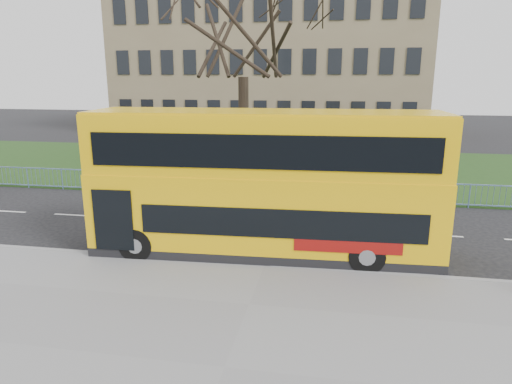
% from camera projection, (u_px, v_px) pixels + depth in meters
% --- Properties ---
extents(ground, '(120.00, 120.00, 0.00)m').
position_uv_depth(ground, '(272.00, 250.00, 15.59)').
color(ground, black).
rests_on(ground, ground).
extents(pavement, '(80.00, 10.50, 0.12)m').
position_uv_depth(pavement, '(225.00, 370.00, 9.13)').
color(pavement, slate).
rests_on(pavement, ground).
extents(kerb, '(80.00, 0.20, 0.14)m').
position_uv_depth(kerb, '(265.00, 266.00, 14.09)').
color(kerb, gray).
rests_on(kerb, ground).
extents(grass_verge, '(80.00, 15.40, 0.08)m').
position_uv_depth(grass_verge, '(303.00, 168.00, 29.23)').
color(grass_verge, '#1E3B15').
rests_on(grass_verge, ground).
extents(guard_railing, '(40.00, 0.12, 1.10)m').
position_uv_depth(guard_railing, '(291.00, 189.00, 21.75)').
color(guard_railing, '#6789B7').
rests_on(guard_railing, ground).
extents(bare_tree, '(9.41, 9.41, 13.45)m').
position_uv_depth(bare_tree, '(243.00, 56.00, 23.96)').
color(bare_tree, black).
rests_on(bare_tree, grass_verge).
extents(civic_building, '(30.00, 15.00, 14.00)m').
position_uv_depth(civic_building, '(272.00, 64.00, 48.10)').
color(civic_building, '#7E6C50').
rests_on(civic_building, ground).
extents(yellow_bus, '(11.21, 3.13, 4.66)m').
position_uv_depth(yellow_bus, '(264.00, 181.00, 14.67)').
color(yellow_bus, yellow).
rests_on(yellow_bus, ground).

